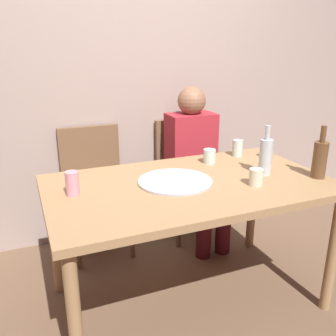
# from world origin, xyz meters

# --- Properties ---
(ground_plane) EXTENTS (8.00, 8.00, 0.00)m
(ground_plane) POSITION_xyz_m (0.00, 0.00, 0.00)
(ground_plane) COLOR brown
(back_wall) EXTENTS (6.00, 0.10, 2.60)m
(back_wall) POSITION_xyz_m (0.00, 1.05, 1.30)
(back_wall) COLOR gray
(back_wall) RESTS_ON ground_plane
(dining_table) EXTENTS (1.53, 0.88, 0.75)m
(dining_table) POSITION_xyz_m (0.00, 0.00, 0.67)
(dining_table) COLOR #99754C
(dining_table) RESTS_ON ground_plane
(pizza_tray) EXTENTS (0.41, 0.41, 0.01)m
(pizza_tray) POSITION_xyz_m (-0.07, 0.03, 0.76)
(pizza_tray) COLOR #ADADB2
(pizza_tray) RESTS_ON dining_table
(wine_bottle) EXTENTS (0.07, 0.07, 0.29)m
(wine_bottle) POSITION_xyz_m (0.45, -0.05, 0.86)
(wine_bottle) COLOR #B2BCC1
(wine_bottle) RESTS_ON dining_table
(beer_bottle) EXTENTS (0.08, 0.08, 0.30)m
(beer_bottle) POSITION_xyz_m (0.70, -0.20, 0.86)
(beer_bottle) COLOR brown
(beer_bottle) RESTS_ON dining_table
(tumbler_near) EXTENTS (0.07, 0.07, 0.09)m
(tumbler_near) POSITION_xyz_m (0.30, -0.17, 0.80)
(tumbler_near) COLOR beige
(tumbler_near) RESTS_ON dining_table
(tumbler_far) EXTENTS (0.06, 0.06, 0.08)m
(tumbler_far) POSITION_xyz_m (0.67, 0.21, 0.80)
(tumbler_far) COLOR #B7C6BC
(tumbler_far) RESTS_ON dining_table
(wine_glass) EXTENTS (0.07, 0.07, 0.11)m
(wine_glass) POSITION_xyz_m (0.51, 0.32, 0.81)
(wine_glass) COLOR #B7C6BC
(wine_glass) RESTS_ON dining_table
(short_glass) EXTENTS (0.08, 0.08, 0.09)m
(short_glass) POSITION_xyz_m (0.26, 0.26, 0.80)
(short_glass) COLOR #B7C6BC
(short_glass) RESTS_ON dining_table
(soda_can) EXTENTS (0.07, 0.07, 0.12)m
(soda_can) POSITION_xyz_m (-0.61, 0.06, 0.81)
(soda_can) COLOR pink
(soda_can) RESTS_ON dining_table
(chair_left) EXTENTS (0.44, 0.44, 0.90)m
(chair_left) POSITION_xyz_m (-0.36, 0.84, 0.51)
(chair_left) COLOR brown
(chair_left) RESTS_ON ground_plane
(chair_right) EXTENTS (0.44, 0.44, 0.90)m
(chair_right) POSITION_xyz_m (0.39, 0.84, 0.51)
(chair_right) COLOR brown
(chair_right) RESTS_ON ground_plane
(guest_in_sweater) EXTENTS (0.36, 0.56, 1.17)m
(guest_in_sweater) POSITION_xyz_m (0.39, 0.69, 0.64)
(guest_in_sweater) COLOR maroon
(guest_in_sweater) RESTS_ON ground_plane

